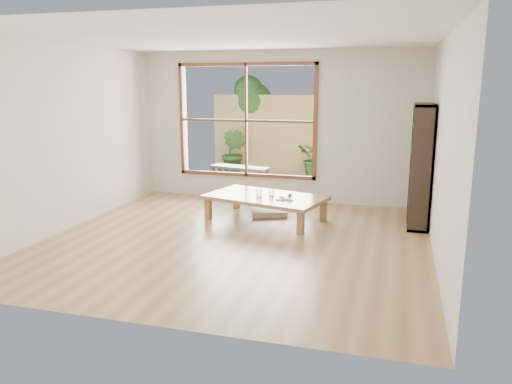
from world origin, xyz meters
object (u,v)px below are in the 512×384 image
food_tray (286,198)px  low_table (266,199)px  bookshelf (421,166)px  garden_bench (240,169)px

food_tray → low_table: bearing=149.9°
low_table → bookshelf: 2.31m
low_table → garden_bench: 2.59m
low_table → food_tray: bearing=-6.4°
low_table → garden_bench: garden_bench is taller
low_table → food_tray: (0.35, -0.13, 0.06)m
low_table → bookshelf: (2.22, 0.33, 0.55)m
bookshelf → food_tray: bookshelf is taller
low_table → bookshelf: bearing=22.9°
bookshelf → garden_bench: bookshelf is taller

